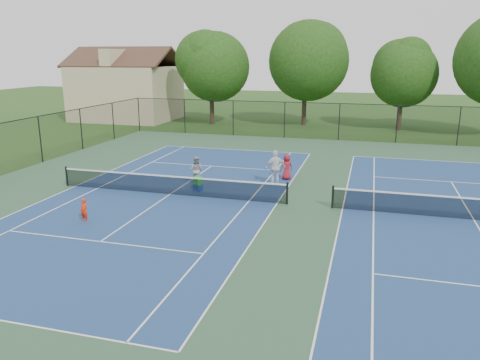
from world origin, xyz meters
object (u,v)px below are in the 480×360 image
(ball_hopper, at_px, (198,180))
(instructor, at_px, (196,170))
(child_player, at_px, (84,211))
(ball_crate, at_px, (198,188))
(clapboard_house, at_px, (127,90))
(tree_back_b, at_px, (306,57))
(tree_back_c, at_px, (403,70))
(bystander_c, at_px, (287,167))
(tree_back_a, at_px, (211,63))
(bystander_a, at_px, (275,168))

(ball_hopper, bearing_deg, instructor, 114.14)
(child_player, height_order, ball_crate, child_player)
(child_player, distance_m, ball_crate, 6.43)
(clapboard_house, bearing_deg, instructor, -53.95)
(tree_back_b, height_order, clapboard_house, tree_back_b)
(clapboard_house, distance_m, ball_crate, 29.59)
(child_player, height_order, instructor, instructor)
(tree_back_c, height_order, instructor, tree_back_c)
(bystander_c, bearing_deg, tree_back_b, -118.27)
(ball_hopper, bearing_deg, ball_crate, 0.00)
(child_player, bearing_deg, tree_back_c, 72.39)
(bystander_c, bearing_deg, ball_crate, 6.90)
(tree_back_a, distance_m, clapboard_house, 10.47)
(ball_crate, height_order, ball_hopper, ball_hopper)
(tree_back_a, xyz_separation_m, bystander_a, (10.73, -20.78, -5.09))
(bystander_a, bearing_deg, tree_back_b, -113.14)
(tree_back_b, height_order, tree_back_c, tree_back_b)
(tree_back_c, height_order, child_player, tree_back_c)
(tree_back_c, distance_m, bystander_a, 23.41)
(bystander_a, bearing_deg, ball_hopper, 3.60)
(tree_back_c, distance_m, clapboard_house, 28.10)
(tree_back_a, xyz_separation_m, ball_crate, (7.11, -22.96, -5.87))
(tree_back_b, distance_m, ball_crate, 25.85)
(child_player, xyz_separation_m, bystander_c, (6.89, 9.18, 0.21))
(tree_back_c, relative_size, ball_hopper, 19.12)
(bystander_a, bearing_deg, tree_back_c, -135.94)
(tree_back_a, bearing_deg, bystander_c, -60.33)
(bystander_a, xyz_separation_m, ball_hopper, (-3.62, -2.18, -0.41))
(tree_back_b, bearing_deg, child_player, -98.84)
(child_player, bearing_deg, bystander_c, 60.39)
(child_player, bearing_deg, tree_back_b, 88.43)
(tree_back_c, bearing_deg, bystander_a, -108.46)
(bystander_a, relative_size, bystander_c, 1.32)
(tree_back_c, xyz_separation_m, clapboard_house, (-28.00, -0.00, -2.39))
(tree_back_a, bearing_deg, child_player, -81.62)
(ball_crate, bearing_deg, instructor, 114.14)
(ball_hopper, bearing_deg, tree_back_c, 65.57)
(instructor, bearing_deg, tree_back_a, -71.90)
(tree_back_b, distance_m, clapboard_house, 19.35)
(instructor, bearing_deg, ball_hopper, 115.41)
(tree_back_c, bearing_deg, tree_back_b, 173.66)
(bystander_a, bearing_deg, tree_back_a, -90.18)
(tree_back_c, bearing_deg, tree_back_a, -176.82)
(bystander_c, bearing_deg, ball_hopper, 6.90)
(ball_crate, bearing_deg, clapboard_house, 125.53)
(tree_back_b, relative_size, tree_back_c, 1.19)
(tree_back_b, bearing_deg, ball_hopper, -94.32)
(clapboard_house, height_order, ball_hopper, clapboard_house)
(tree_back_b, height_order, ball_hopper, tree_back_b)
(tree_back_a, xyz_separation_m, tree_back_c, (18.00, 1.00, -0.56))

